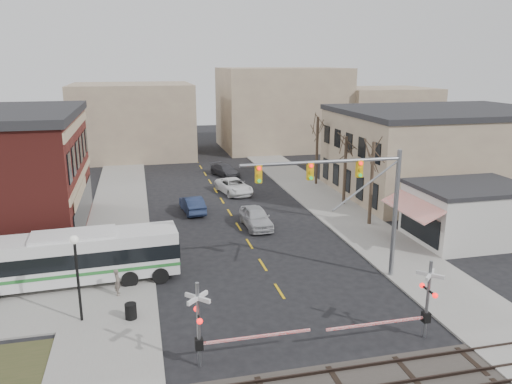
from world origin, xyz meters
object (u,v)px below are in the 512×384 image
pedestrian_far (112,257)px  car_a (256,217)px  car_c (234,186)px  rr_crossing_east (419,302)px  street_lamp (76,261)px  traffic_signal_mast (355,190)px  pedestrian_near (118,282)px  trash_bin (131,311)px  rr_crossing_west (208,325)px  transit_bus (76,257)px  car_b (192,204)px  car_d (225,170)px

pedestrian_far → car_a: bearing=-5.5°
car_c → rr_crossing_east: bearing=-94.9°
street_lamp → traffic_signal_mast: bearing=5.4°
pedestrian_near → trash_bin: bearing=-164.6°
rr_crossing_west → car_c: size_ratio=1.05×
transit_bus → car_b: transit_bus is taller
rr_crossing_east → car_d: rr_crossing_east is taller
rr_crossing_west → pedestrian_far: 12.56m
car_a → car_b: car_a is taller
pedestrian_far → traffic_signal_mast: bearing=-54.5°
car_d → rr_crossing_east: bearing=-107.1°
trash_bin → car_d: 33.64m
car_a → car_d: (0.79, 18.85, -0.15)m
traffic_signal_mast → pedestrian_far: traffic_signal_mast is taller
trash_bin → car_b: size_ratio=0.18×
car_c → car_a: bearing=-103.1°
street_lamp → car_c: bearing=62.0°
rr_crossing_west → rr_crossing_east: same height
rr_crossing_east → car_b: size_ratio=1.24×
trash_bin → car_b: (5.22, 18.29, 0.21)m
transit_bus → traffic_signal_mast: 16.98m
rr_crossing_east → street_lamp: 16.86m
transit_bus → trash_bin: 6.17m
car_d → pedestrian_near: (-11.27, -28.97, 0.22)m
rr_crossing_east → car_a: size_ratio=1.16×
rr_crossing_west → street_lamp: bearing=138.2°
rr_crossing_east → trash_bin: (-13.44, 5.00, -1.44)m
car_c → car_b: bearing=-142.2°
street_lamp → car_b: (7.69, 17.88, -2.64)m
rr_crossing_east → pedestrian_near: (-14.16, 7.97, -1.07)m
traffic_signal_mast → street_lamp: 15.76m
car_b → car_d: (5.33, 13.65, -0.07)m
rr_crossing_west → car_c: rr_crossing_west is taller
car_d → pedestrian_far: pedestrian_far is taller
rr_crossing_east → trash_bin: size_ratio=6.78×
transit_bus → pedestrian_near: 3.38m
car_c → trash_bin: bearing=-124.4°
rr_crossing_west → pedestrian_near: rr_crossing_west is taller
transit_bus → traffic_signal_mast: (16.18, -3.30, 3.97)m
car_a → trash_bin: bearing=-128.6°
car_d → pedestrian_far: size_ratio=2.93×
transit_bus → car_c: transit_bus is taller
trash_bin → street_lamp: bearing=170.6°
pedestrian_far → rr_crossing_east: bearing=-74.3°
car_b → pedestrian_near: size_ratio=2.91×
transit_bus → street_lamp: bearing=-82.0°
pedestrian_near → transit_bus: bearing=49.4°
car_a → traffic_signal_mast: bearing=-75.6°
car_b → car_c: car_b is taller
car_a → rr_crossing_west: bearing=-111.5°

